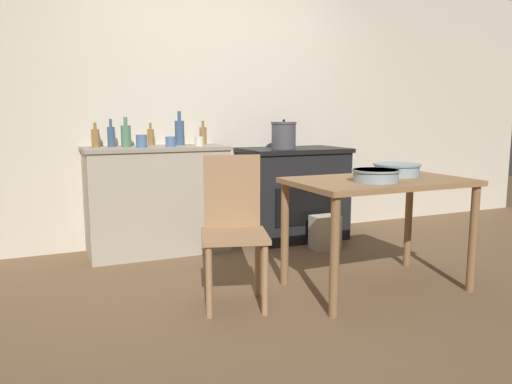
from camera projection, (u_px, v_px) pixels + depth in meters
The scene contains 19 objects.
ground_plane at pixel (286, 287), 3.46m from camera, with size 14.00×14.00×0.00m, color brown.
wall_back at pixel (210, 105), 4.70m from camera, with size 8.00×0.07×2.55m.
counter_cabinet at pixel (157, 199), 4.31m from camera, with size 1.20×0.57×0.92m.
stove at pixel (293, 193), 4.81m from camera, with size 0.99×0.64×0.87m.
work_table at pixel (379, 194), 3.36m from camera, with size 1.18×0.73×0.76m.
chair at pixel (234, 226), 3.12m from camera, with size 0.50×0.50×0.93m.
flour_sack at pixel (325, 232), 4.44m from camera, with size 0.25×0.17×0.30m, color beige.
stock_pot at pixel (284, 135), 4.59m from camera, with size 0.24×0.24×0.27m.
mixing_bowl_large at pixel (397, 169), 3.50m from camera, with size 0.33×0.33×0.09m.
mixing_bowl_small at pixel (376, 175), 3.20m from camera, with size 0.31×0.31×0.08m.
bottle_far_left at pixel (151, 137), 4.38m from camera, with size 0.06×0.06×0.20m.
bottle_left at pixel (203, 135), 4.58m from camera, with size 0.07×0.07×0.21m.
bottle_mid_left at pixel (180, 132), 4.43m from camera, with size 0.08×0.08×0.30m.
bottle_center_left at pixel (95, 138), 4.15m from camera, with size 0.07×0.07×0.20m.
bottle_center at pixel (126, 135), 4.19m from camera, with size 0.08×0.08×0.25m.
bottle_center_right at pixel (111, 136), 4.20m from camera, with size 0.06×0.06×0.23m.
cup_mid_right at pixel (199, 141), 4.29m from camera, with size 0.07×0.07×0.08m, color silver.
cup_right at pixel (171, 142), 4.23m from camera, with size 0.08×0.08×0.08m, color #4C6B99.
cup_far_right at pixel (142, 141), 4.12m from camera, with size 0.09×0.09×0.10m, color #4C6B99.
Camera 1 is at (-1.53, -2.95, 1.18)m, focal length 35.00 mm.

